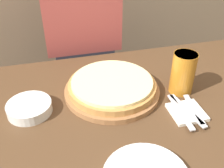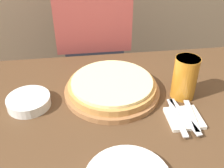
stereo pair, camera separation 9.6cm
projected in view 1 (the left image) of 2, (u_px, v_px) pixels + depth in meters
pizza_on_board at (112, 87)px, 0.97m from camera, size 0.35×0.35×0.06m
beer_glass at (183, 71)px, 0.95m from camera, size 0.09×0.09×0.16m
side_bowl at (29, 108)px, 0.88m from camera, size 0.15×0.15×0.04m
napkin_stack at (187, 112)px, 0.88m from camera, size 0.11×0.11×0.01m
fork at (180, 111)px, 0.87m from camera, size 0.03×0.18×0.00m
dinner_knife at (187, 110)px, 0.88m from camera, size 0.05×0.18×0.00m
spoon at (194, 109)px, 0.88m from camera, size 0.04×0.16×0.00m
diner_person at (84, 56)px, 1.40m from camera, size 0.36×0.20×1.29m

